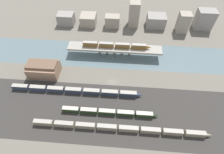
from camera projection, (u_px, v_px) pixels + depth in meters
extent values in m
plane|color=#666056|center=(112.00, 82.00, 123.69)|extent=(400.00, 400.00, 0.00)
cube|color=#33302D|center=(109.00, 112.00, 108.46)|extent=(280.00, 42.00, 0.01)
cube|color=slate|center=(114.00, 55.00, 141.20)|extent=(320.00, 29.61, 0.01)
cube|color=gray|center=(115.00, 48.00, 135.49)|extent=(72.83, 9.49, 1.53)
cylinder|color=slate|center=(100.00, 51.00, 139.22)|extent=(2.02, 2.02, 6.64)
cylinder|color=slate|center=(107.00, 52.00, 138.93)|extent=(2.02, 2.02, 6.64)
cylinder|color=slate|center=(114.00, 52.00, 138.64)|extent=(2.02, 2.02, 6.64)
cylinder|color=slate|center=(122.00, 52.00, 138.35)|extent=(2.02, 2.02, 6.64)
cylinder|color=slate|center=(129.00, 53.00, 138.06)|extent=(2.02, 2.02, 6.64)
cube|color=brown|center=(90.00, 44.00, 134.41)|extent=(11.28, 2.77, 3.63)
cube|color=#9E998E|center=(90.00, 42.00, 132.85)|extent=(10.83, 2.55, 0.40)
cube|color=brown|center=(106.00, 45.00, 133.80)|extent=(11.28, 2.77, 3.63)
cube|color=#9E998E|center=(106.00, 43.00, 132.25)|extent=(10.83, 2.55, 0.40)
cube|color=brown|center=(122.00, 46.00, 133.20)|extent=(11.28, 2.77, 3.63)
cube|color=#9E998E|center=(123.00, 44.00, 131.65)|extent=(10.83, 2.55, 0.40)
cube|color=brown|center=(139.00, 47.00, 132.60)|extent=(11.28, 2.77, 3.63)
cube|color=#9E998E|center=(139.00, 45.00, 131.04)|extent=(10.83, 2.55, 0.40)
cone|color=brown|center=(149.00, 47.00, 132.37)|extent=(3.95, 2.49, 2.49)
cube|color=gray|center=(44.00, 123.00, 102.19)|extent=(11.35, 2.68, 3.47)
cube|color=#9E998E|center=(42.00, 121.00, 100.70)|extent=(10.90, 2.47, 0.40)
cube|color=gray|center=(64.00, 124.00, 101.59)|extent=(11.35, 2.68, 3.47)
cube|color=#9E998E|center=(64.00, 123.00, 100.09)|extent=(10.90, 2.47, 0.40)
cube|color=gray|center=(86.00, 126.00, 100.98)|extent=(11.35, 2.68, 3.47)
cube|color=#9E998E|center=(85.00, 124.00, 99.48)|extent=(10.90, 2.47, 0.40)
cube|color=gray|center=(107.00, 127.00, 100.37)|extent=(11.35, 2.68, 3.47)
cube|color=#9E998E|center=(107.00, 126.00, 98.88)|extent=(10.90, 2.47, 0.40)
cube|color=gray|center=(129.00, 129.00, 99.76)|extent=(11.35, 2.68, 3.47)
cube|color=#9E998E|center=(129.00, 128.00, 98.27)|extent=(10.90, 2.47, 0.40)
cube|color=gray|center=(150.00, 131.00, 99.15)|extent=(11.35, 2.68, 3.47)
cube|color=#9E998E|center=(151.00, 129.00, 97.66)|extent=(10.90, 2.47, 0.40)
cube|color=gray|center=(173.00, 132.00, 98.55)|extent=(11.35, 2.68, 3.47)
cube|color=#9E998E|center=(174.00, 131.00, 97.05)|extent=(10.90, 2.47, 0.40)
cube|color=gray|center=(195.00, 134.00, 97.94)|extent=(11.35, 2.68, 3.47)
cube|color=#9E998E|center=(196.00, 133.00, 96.45)|extent=(10.90, 2.47, 0.40)
cone|color=gray|center=(209.00, 135.00, 97.70)|extent=(3.97, 2.41, 2.41)
cube|color=#23381E|center=(71.00, 110.00, 107.81)|extent=(10.36, 2.74, 3.23)
cube|color=#B7B2A3|center=(70.00, 108.00, 106.41)|extent=(9.94, 2.52, 0.40)
cube|color=#23381E|center=(89.00, 111.00, 107.26)|extent=(10.36, 2.74, 3.23)
cube|color=#B7B2A3|center=(89.00, 109.00, 105.86)|extent=(9.94, 2.52, 0.40)
cube|color=#23381E|center=(107.00, 112.00, 106.71)|extent=(10.36, 2.74, 3.23)
cube|color=#B7B2A3|center=(107.00, 111.00, 105.31)|extent=(9.94, 2.52, 0.40)
cube|color=#23381E|center=(126.00, 113.00, 106.16)|extent=(10.36, 2.74, 3.23)
cube|color=#B7B2A3|center=(126.00, 112.00, 104.76)|extent=(9.94, 2.52, 0.40)
cube|color=#23381E|center=(144.00, 115.00, 105.61)|extent=(10.36, 2.74, 3.23)
cube|color=#B7B2A3|center=(145.00, 113.00, 104.21)|extent=(9.94, 2.52, 0.40)
cone|color=#23381E|center=(156.00, 116.00, 105.39)|extent=(3.62, 2.47, 2.47)
cube|color=#2D384C|center=(21.00, 87.00, 118.48)|extent=(11.09, 3.00, 3.55)
cube|color=#9E998E|center=(20.00, 86.00, 116.96)|extent=(10.65, 2.76, 0.40)
cube|color=#2D384C|center=(38.00, 88.00, 117.89)|extent=(11.09, 3.00, 3.55)
cube|color=#9E998E|center=(37.00, 87.00, 116.37)|extent=(10.65, 2.76, 0.40)
cube|color=#2D384C|center=(56.00, 90.00, 117.30)|extent=(11.09, 3.00, 3.55)
cube|color=#9E998E|center=(55.00, 88.00, 115.77)|extent=(10.65, 2.76, 0.40)
cube|color=#2D384C|center=(74.00, 91.00, 116.70)|extent=(11.09, 3.00, 3.55)
cube|color=#9E998E|center=(73.00, 89.00, 115.18)|extent=(10.65, 2.76, 0.40)
cube|color=#2D384C|center=(92.00, 92.00, 116.11)|extent=(11.09, 3.00, 3.55)
cube|color=#9E998E|center=(91.00, 90.00, 114.59)|extent=(10.65, 2.76, 0.40)
cube|color=#2D384C|center=(110.00, 93.00, 115.52)|extent=(11.09, 3.00, 3.55)
cube|color=#9E998E|center=(110.00, 91.00, 113.99)|extent=(10.65, 2.76, 0.40)
cube|color=#2D384C|center=(128.00, 94.00, 114.92)|extent=(11.09, 3.00, 3.55)
cube|color=#9E998E|center=(128.00, 92.00, 113.40)|extent=(10.65, 2.76, 0.40)
cone|color=#2D384C|center=(140.00, 95.00, 114.70)|extent=(3.88, 2.70, 2.70)
cube|color=#937056|center=(44.00, 70.00, 125.30)|extent=(21.36, 13.34, 8.71)
cube|color=brown|center=(42.00, 64.00, 121.20)|extent=(20.93, 9.34, 1.91)
cube|color=gray|center=(66.00, 19.00, 164.93)|extent=(15.06, 10.73, 10.65)
cube|color=gray|center=(89.00, 20.00, 164.67)|extent=(14.20, 13.39, 9.93)
cube|color=gray|center=(112.00, 21.00, 162.24)|extent=(13.08, 8.92, 10.92)
cube|color=gray|center=(134.00, 14.00, 158.97)|extent=(9.27, 10.44, 23.08)
cube|color=gray|center=(156.00, 21.00, 162.66)|extent=(16.92, 12.97, 11.00)
cube|color=gray|center=(183.00, 23.00, 154.93)|extent=(9.74, 9.17, 17.66)
cube|color=gray|center=(204.00, 20.00, 157.73)|extent=(15.49, 10.35, 17.99)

